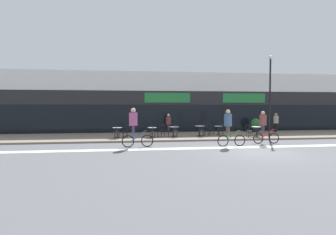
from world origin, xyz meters
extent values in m
plane|color=#5B5B60|center=(0.00, 0.00, 0.00)|extent=(120.00, 120.00, 0.00)
cube|color=gray|center=(0.00, 7.25, 0.06)|extent=(40.00, 5.50, 0.12)
cube|color=silver|center=(0.00, 12.00, 2.69)|extent=(40.00, 4.00, 5.39)
cube|color=black|center=(0.00, 10.03, 1.32)|extent=(38.80, 0.10, 2.40)
cube|color=#232326|center=(0.00, 10.05, 3.12)|extent=(39.20, 0.14, 1.20)
cube|color=#237A38|center=(-3.50, 9.98, 3.12)|extent=(4.01, 0.08, 0.84)
cube|color=#237A38|center=(3.50, 9.98, 3.12)|extent=(4.01, 0.08, 0.84)
cube|color=silver|center=(0.00, 1.64, 0.00)|extent=(36.00, 0.70, 0.01)
cylinder|color=black|center=(-7.62, 6.27, 0.13)|extent=(0.38, 0.38, 0.02)
cylinder|color=black|center=(-7.62, 6.27, 0.48)|extent=(0.07, 0.07, 0.71)
cylinder|color=silver|center=(-7.62, 6.27, 0.85)|extent=(0.68, 0.68, 0.02)
cylinder|color=black|center=(-5.12, 6.28, 0.13)|extent=(0.37, 0.37, 0.02)
cylinder|color=black|center=(-5.12, 6.28, 0.47)|extent=(0.07, 0.07, 0.69)
cylinder|color=silver|center=(-5.12, 6.28, 0.82)|extent=(0.67, 0.67, 0.02)
cylinder|color=black|center=(-3.48, 6.54, 0.13)|extent=(0.41, 0.41, 0.02)
cylinder|color=black|center=(-3.48, 6.54, 0.47)|extent=(0.07, 0.07, 0.71)
cylinder|color=silver|center=(-3.48, 6.54, 0.84)|extent=(0.74, 0.74, 0.02)
cylinder|color=black|center=(-1.48, 6.64, 0.13)|extent=(0.42, 0.42, 0.02)
cylinder|color=black|center=(-1.48, 6.64, 0.49)|extent=(0.07, 0.07, 0.75)
cylinder|color=silver|center=(-1.48, 6.64, 0.88)|extent=(0.76, 0.76, 0.02)
cylinder|color=black|center=(0.19, 7.19, 0.13)|extent=(0.36, 0.36, 0.02)
cylinder|color=black|center=(0.19, 7.19, 0.46)|extent=(0.07, 0.07, 0.68)
cylinder|color=silver|center=(0.19, 7.19, 0.81)|extent=(0.66, 0.66, 0.02)
cylinder|color=black|center=(2.56, 5.55, 0.13)|extent=(0.40, 0.40, 0.02)
cylinder|color=black|center=(2.56, 5.55, 0.48)|extent=(0.07, 0.07, 0.72)
cylinder|color=silver|center=(2.56, 5.55, 0.85)|extent=(0.72, 0.72, 0.02)
cylinder|color=black|center=(-7.62, 5.72, 0.56)|extent=(0.45, 0.45, 0.03)
cylinder|color=black|center=(-7.74, 5.88, 0.33)|extent=(0.03, 0.03, 0.42)
cylinder|color=black|center=(-7.46, 5.84, 0.33)|extent=(0.03, 0.03, 0.42)
cylinder|color=black|center=(-7.78, 5.60, 0.33)|extent=(0.03, 0.03, 0.42)
cylinder|color=black|center=(-7.50, 5.57, 0.33)|extent=(0.03, 0.03, 0.42)
torus|color=black|center=(-7.64, 5.55, 0.82)|extent=(0.08, 0.41, 0.41)
cylinder|color=black|center=(-7.81, 5.57, 0.68)|extent=(0.03, 0.03, 0.23)
cylinder|color=black|center=(-7.47, 5.53, 0.68)|extent=(0.03, 0.03, 0.23)
cylinder|color=black|center=(-7.07, 6.27, 0.56)|extent=(0.43, 0.43, 0.03)
cylinder|color=black|center=(-7.22, 6.14, 0.33)|extent=(0.03, 0.03, 0.42)
cylinder|color=black|center=(-7.20, 6.42, 0.33)|extent=(0.03, 0.03, 0.42)
cylinder|color=black|center=(-6.94, 6.12, 0.33)|extent=(0.03, 0.03, 0.42)
cylinder|color=black|center=(-6.92, 6.40, 0.33)|extent=(0.03, 0.03, 0.42)
torus|color=black|center=(-6.90, 6.26, 0.82)|extent=(0.41, 0.06, 0.41)
cylinder|color=black|center=(-6.91, 6.09, 0.68)|extent=(0.03, 0.03, 0.23)
cylinder|color=black|center=(-6.89, 6.43, 0.68)|extent=(0.03, 0.03, 0.23)
cylinder|color=black|center=(-5.12, 5.73, 0.56)|extent=(0.41, 0.41, 0.03)
cylinder|color=black|center=(-5.26, 5.87, 0.33)|extent=(0.03, 0.03, 0.42)
cylinder|color=black|center=(-4.98, 5.87, 0.33)|extent=(0.03, 0.03, 0.42)
cylinder|color=black|center=(-5.26, 5.59, 0.33)|extent=(0.03, 0.03, 0.42)
cylinder|color=black|center=(-4.98, 5.59, 0.33)|extent=(0.03, 0.03, 0.42)
torus|color=black|center=(-5.12, 5.56, 0.82)|extent=(0.04, 0.41, 0.41)
cylinder|color=black|center=(-5.29, 5.56, 0.68)|extent=(0.03, 0.03, 0.23)
cylinder|color=black|center=(-4.95, 5.55, 0.68)|extent=(0.03, 0.03, 0.23)
cylinder|color=black|center=(-4.57, 6.28, 0.56)|extent=(0.42, 0.42, 0.03)
cylinder|color=black|center=(-4.72, 6.15, 0.33)|extent=(0.03, 0.03, 0.42)
cylinder|color=black|center=(-4.70, 6.43, 0.33)|extent=(0.03, 0.03, 0.42)
cylinder|color=black|center=(-4.44, 6.13, 0.33)|extent=(0.03, 0.03, 0.42)
cylinder|color=black|center=(-4.42, 6.41, 0.33)|extent=(0.03, 0.03, 0.42)
torus|color=black|center=(-4.40, 6.27, 0.82)|extent=(0.41, 0.05, 0.41)
cylinder|color=black|center=(-4.41, 6.10, 0.68)|extent=(0.03, 0.03, 0.23)
cylinder|color=black|center=(-4.39, 6.44, 0.68)|extent=(0.03, 0.03, 0.23)
cylinder|color=black|center=(-3.48, 5.99, 0.56)|extent=(0.43, 0.43, 0.03)
cylinder|color=black|center=(-3.63, 6.12, 0.33)|extent=(0.03, 0.03, 0.42)
cylinder|color=black|center=(-3.35, 6.14, 0.33)|extent=(0.03, 0.03, 0.42)
cylinder|color=black|center=(-3.61, 5.84, 0.33)|extent=(0.03, 0.03, 0.42)
cylinder|color=black|center=(-3.33, 5.86, 0.33)|extent=(0.03, 0.03, 0.42)
torus|color=black|center=(-3.47, 5.82, 0.82)|extent=(0.06, 0.41, 0.41)
cylinder|color=black|center=(-3.64, 5.81, 0.68)|extent=(0.03, 0.03, 0.23)
cylinder|color=black|center=(-3.30, 5.83, 0.68)|extent=(0.03, 0.03, 0.23)
cylinder|color=black|center=(-4.03, 6.54, 0.56)|extent=(0.43, 0.43, 0.03)
cylinder|color=black|center=(-3.88, 6.67, 0.33)|extent=(0.03, 0.03, 0.42)
cylinder|color=black|center=(-3.90, 6.39, 0.33)|extent=(0.03, 0.03, 0.42)
cylinder|color=black|center=(-4.16, 6.69, 0.33)|extent=(0.03, 0.03, 0.42)
cylinder|color=black|center=(-4.18, 6.41, 0.33)|extent=(0.03, 0.03, 0.42)
torus|color=black|center=(-4.20, 6.55, 0.82)|extent=(0.41, 0.06, 0.41)
cylinder|color=black|center=(-4.19, 6.72, 0.68)|extent=(0.03, 0.03, 0.23)
cylinder|color=black|center=(-4.21, 6.38, 0.68)|extent=(0.03, 0.03, 0.23)
cylinder|color=black|center=(-1.48, 6.09, 0.56)|extent=(0.41, 0.41, 0.03)
cylinder|color=black|center=(-1.62, 6.23, 0.33)|extent=(0.03, 0.03, 0.42)
cylinder|color=black|center=(-1.34, 6.23, 0.33)|extent=(0.03, 0.03, 0.42)
cylinder|color=black|center=(-1.62, 5.95, 0.33)|extent=(0.03, 0.03, 0.42)
cylinder|color=black|center=(-1.34, 5.95, 0.33)|extent=(0.03, 0.03, 0.42)
torus|color=black|center=(-1.49, 5.92, 0.82)|extent=(0.04, 0.41, 0.41)
cylinder|color=black|center=(-1.66, 5.92, 0.68)|extent=(0.03, 0.03, 0.23)
cylinder|color=black|center=(-1.31, 5.92, 0.68)|extent=(0.03, 0.03, 0.23)
cylinder|color=black|center=(-0.93, 6.64, 0.56)|extent=(0.41, 0.41, 0.03)
cylinder|color=black|center=(-1.07, 6.50, 0.33)|extent=(0.03, 0.03, 0.42)
cylinder|color=black|center=(-1.07, 6.78, 0.33)|extent=(0.03, 0.03, 0.42)
cylinder|color=black|center=(-0.79, 6.50, 0.33)|extent=(0.03, 0.03, 0.42)
cylinder|color=black|center=(-0.79, 6.78, 0.33)|extent=(0.03, 0.03, 0.42)
torus|color=black|center=(-0.76, 6.64, 0.82)|extent=(0.41, 0.04, 0.41)
cylinder|color=black|center=(-0.76, 6.47, 0.68)|extent=(0.03, 0.03, 0.23)
cylinder|color=black|center=(-0.76, 6.81, 0.68)|extent=(0.03, 0.03, 0.23)
cylinder|color=black|center=(0.19, 6.64, 0.56)|extent=(0.43, 0.43, 0.03)
cylinder|color=black|center=(0.06, 6.79, 0.33)|extent=(0.03, 0.03, 0.42)
cylinder|color=black|center=(0.34, 6.77, 0.33)|extent=(0.03, 0.03, 0.42)
cylinder|color=black|center=(0.04, 6.51, 0.33)|extent=(0.03, 0.03, 0.42)
cylinder|color=black|center=(0.32, 6.49, 0.33)|extent=(0.03, 0.03, 0.42)
torus|color=black|center=(0.18, 6.47, 0.82)|extent=(0.06, 0.41, 0.41)
cylinder|color=black|center=(0.01, 6.48, 0.68)|extent=(0.03, 0.03, 0.23)
cylinder|color=black|center=(0.35, 6.46, 0.68)|extent=(0.03, 0.03, 0.23)
cylinder|color=black|center=(-0.36, 7.19, 0.56)|extent=(0.40, 0.40, 0.03)
cylinder|color=black|center=(-0.22, 7.33, 0.33)|extent=(0.03, 0.03, 0.42)
cylinder|color=black|center=(-0.22, 7.05, 0.33)|extent=(0.03, 0.03, 0.42)
cylinder|color=black|center=(-0.50, 7.33, 0.33)|extent=(0.03, 0.03, 0.42)
cylinder|color=black|center=(-0.50, 7.05, 0.33)|extent=(0.03, 0.03, 0.42)
torus|color=black|center=(-0.53, 7.19, 0.82)|extent=(0.41, 0.03, 0.41)
cylinder|color=black|center=(-0.53, 7.36, 0.68)|extent=(0.03, 0.03, 0.23)
cylinder|color=black|center=(-0.53, 7.02, 0.68)|extent=(0.03, 0.03, 0.23)
cylinder|color=black|center=(2.56, 5.00, 0.56)|extent=(0.43, 0.43, 0.03)
cylinder|color=black|center=(2.43, 5.15, 0.33)|extent=(0.03, 0.03, 0.42)
cylinder|color=black|center=(2.71, 5.13, 0.33)|extent=(0.03, 0.03, 0.42)
cylinder|color=black|center=(2.41, 4.87, 0.33)|extent=(0.03, 0.03, 0.42)
cylinder|color=black|center=(2.69, 4.85, 0.33)|extent=(0.03, 0.03, 0.42)
torus|color=black|center=(2.55, 4.83, 0.82)|extent=(0.06, 0.41, 0.41)
cylinder|color=black|center=(2.38, 4.85, 0.68)|extent=(0.03, 0.03, 0.23)
cylinder|color=black|center=(2.72, 4.82, 0.68)|extent=(0.03, 0.03, 0.23)
cylinder|color=black|center=(2.01, 5.55, 0.56)|extent=(0.44, 0.44, 0.03)
cylinder|color=black|center=(2.14, 5.71, 0.33)|extent=(0.03, 0.03, 0.42)
cylinder|color=black|center=(2.17, 5.43, 0.33)|extent=(0.03, 0.03, 0.42)
cylinder|color=black|center=(1.86, 5.68, 0.33)|extent=(0.03, 0.03, 0.42)
cylinder|color=black|center=(1.89, 5.40, 0.33)|extent=(0.03, 0.03, 0.42)
torus|color=black|center=(1.84, 5.53, 0.82)|extent=(0.41, 0.07, 0.41)
cylinder|color=black|center=(1.82, 5.70, 0.68)|extent=(0.03, 0.03, 0.23)
cylinder|color=black|center=(1.86, 5.36, 0.68)|extent=(0.03, 0.03, 0.23)
cylinder|color=#232326|center=(4.11, 8.85, 0.31)|extent=(0.51, 0.51, 0.38)
ellipsoid|color=#28662D|center=(4.11, 8.85, 0.84)|extent=(0.82, 0.82, 0.98)
cylinder|color=black|center=(3.30, 5.07, 2.96)|extent=(0.12, 0.12, 5.68)
sphere|color=beige|center=(3.30, 5.07, 5.87)|extent=(0.26, 0.26, 0.26)
torus|color=black|center=(-0.21, 2.04, 0.34)|extent=(0.69, 0.09, 0.68)
torus|color=black|center=(-1.27, 1.99, 0.34)|extent=(0.69, 0.09, 0.68)
cylinder|color=#2D753D|center=(-0.69, 2.02, 0.63)|extent=(0.82, 0.09, 0.62)
cylinder|color=#2D753D|center=(-0.98, 2.00, 0.58)|extent=(0.04, 0.04, 0.48)
cylinder|color=#2D753D|center=(-0.27, 2.04, 0.92)|extent=(0.05, 0.48, 0.03)
cylinder|color=#4C3D2D|center=(-0.98, 2.09, 1.01)|extent=(0.17, 0.17, 0.39)
cylinder|color=#4C3D2D|center=(-0.97, 1.91, 1.01)|extent=(0.17, 0.17, 0.39)
cylinder|color=#334C70|center=(-0.98, 2.00, 1.56)|extent=(0.48, 0.48, 0.71)
sphere|color=tan|center=(-0.98, 2.00, 2.05)|extent=(0.27, 0.27, 0.27)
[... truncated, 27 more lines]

